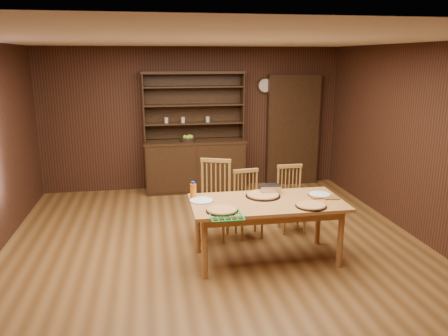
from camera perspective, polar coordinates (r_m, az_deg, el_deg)
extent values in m
plane|color=brown|center=(5.64, -0.68, -11.00)|extent=(6.00, 6.00, 0.00)
plane|color=white|center=(5.11, -0.77, 16.41)|extent=(6.00, 6.00, 0.00)
plane|color=#3E2013|center=(8.16, -4.07, 6.42)|extent=(5.50, 0.00, 5.50)
plane|color=#3E2013|center=(2.46, 10.66, -12.82)|extent=(5.50, 0.00, 5.50)
plane|color=#3E2013|center=(6.26, 25.00, 2.73)|extent=(0.00, 6.00, 6.00)
cube|color=#311E10|center=(8.06, -3.77, 0.17)|extent=(1.80, 0.50, 0.90)
cube|color=#311E10|center=(7.96, -3.83, 3.46)|extent=(1.84, 0.52, 0.04)
cube|color=#311E10|center=(8.10, -4.08, 8.14)|extent=(1.80, 0.02, 1.20)
cube|color=#311E10|center=(7.91, -10.45, 7.80)|extent=(0.02, 0.32, 1.20)
cube|color=#311E10|center=(8.09, 2.38, 8.16)|extent=(0.02, 0.32, 1.20)
cube|color=#311E10|center=(7.91, -4.04, 12.35)|extent=(1.84, 0.34, 0.05)
cylinder|color=#B3A998|center=(7.94, -7.55, 6.21)|extent=(0.07, 0.07, 0.10)
cylinder|color=#B3A998|center=(7.96, -5.38, 6.29)|extent=(0.07, 0.07, 0.10)
cube|color=#311E10|center=(8.50, 8.93, 4.89)|extent=(1.00, 0.18, 2.10)
cylinder|color=#311E10|center=(8.30, 5.36, 10.69)|extent=(0.30, 0.04, 0.30)
cylinder|color=beige|center=(8.28, 5.41, 10.68)|extent=(0.24, 0.01, 0.24)
cube|color=#C28743|center=(5.23, 5.65, -4.54)|extent=(1.81, 0.91, 0.04)
cylinder|color=#C28743|center=(4.90, -2.55, -10.50)|extent=(0.07, 0.07, 0.71)
cylinder|color=#C28743|center=(5.53, -3.46, -7.55)|extent=(0.07, 0.07, 0.71)
cylinder|color=#C28743|center=(5.32, 14.96, -8.94)|extent=(0.07, 0.07, 0.71)
cylinder|color=#C28743|center=(5.91, 12.20, -6.42)|extent=(0.07, 0.07, 0.71)
cube|color=#AA7B3A|center=(5.90, -1.42, -5.08)|extent=(0.56, 0.55, 0.04)
cylinder|color=#AA7B3A|center=(5.88, -3.36, -7.66)|extent=(0.04, 0.04, 0.43)
cylinder|color=#AA7B3A|center=(6.16, -2.64, -6.58)|extent=(0.04, 0.04, 0.43)
cylinder|color=#AA7B3A|center=(5.81, -0.10, -7.90)|extent=(0.04, 0.04, 0.43)
cylinder|color=#AA7B3A|center=(6.10, 0.47, -6.80)|extent=(0.04, 0.04, 0.43)
cube|color=#AA7B3A|center=(5.90, -1.09, 0.99)|extent=(0.41, 0.18, 0.05)
cube|color=#AA7B3A|center=(6.00, 3.28, -5.48)|extent=(0.41, 0.40, 0.04)
cylinder|color=#AA7B3A|center=(5.91, 2.36, -7.89)|extent=(0.03, 0.03, 0.36)
cylinder|color=#AA7B3A|center=(6.15, 1.56, -6.98)|extent=(0.03, 0.03, 0.36)
cylinder|color=#AA7B3A|center=(6.00, 4.99, -7.58)|extent=(0.03, 0.03, 0.36)
cylinder|color=#AA7B3A|center=(6.23, 4.10, -6.70)|extent=(0.03, 0.03, 0.36)
cube|color=#AA7B3A|center=(5.98, 2.87, -0.36)|extent=(0.36, 0.07, 0.05)
cube|color=#AA7B3A|center=(6.25, 8.86, -4.75)|extent=(0.39, 0.37, 0.04)
cylinder|color=#AA7B3A|center=(6.16, 7.91, -7.05)|extent=(0.03, 0.03, 0.37)
cylinder|color=#AA7B3A|center=(6.40, 7.15, -6.19)|extent=(0.03, 0.03, 0.37)
cylinder|color=#AA7B3A|center=(6.25, 10.47, -6.83)|extent=(0.03, 0.03, 0.37)
cylinder|color=#AA7B3A|center=(6.49, 9.63, -5.99)|extent=(0.03, 0.03, 0.37)
cube|color=#AA7B3A|center=(6.25, 8.59, 0.23)|extent=(0.36, 0.04, 0.05)
cylinder|color=black|center=(4.86, -0.26, -5.65)|extent=(0.36, 0.36, 0.01)
cylinder|color=tan|center=(4.85, -0.26, -5.48)|extent=(0.33, 0.33, 0.02)
torus|color=#C58146|center=(4.85, -0.26, -5.48)|extent=(0.34, 0.34, 0.03)
cylinder|color=black|center=(5.10, 11.29, -4.92)|extent=(0.36, 0.36, 0.01)
cylinder|color=tan|center=(5.10, 11.30, -4.76)|extent=(0.33, 0.33, 0.02)
torus|color=#C58146|center=(5.10, 11.30, -4.76)|extent=(0.34, 0.34, 0.03)
cylinder|color=black|center=(5.39, 5.12, -3.66)|extent=(0.43, 0.43, 0.01)
cylinder|color=tan|center=(5.39, 5.12, -3.51)|extent=(0.39, 0.39, 0.02)
torus|color=#C58146|center=(5.39, 5.12, -3.51)|extent=(0.40, 0.40, 0.03)
cylinder|color=white|center=(5.20, -2.95, -4.25)|extent=(0.29, 0.29, 0.01)
torus|color=#324C96|center=(5.20, -2.95, -4.23)|extent=(0.29, 0.29, 0.01)
cylinder|color=white|center=(5.55, 12.36, -3.38)|extent=(0.27, 0.27, 0.01)
torus|color=#324C96|center=(5.55, 12.36, -3.36)|extent=(0.27, 0.27, 0.01)
cube|color=silver|center=(5.52, 5.96, -2.74)|extent=(0.26, 0.20, 0.10)
cylinder|color=orange|center=(5.31, -4.04, -2.99)|extent=(0.08, 0.08, 0.17)
cylinder|color=#152BAB|center=(5.28, -4.06, -1.93)|extent=(0.04, 0.04, 0.03)
cube|color=red|center=(5.48, 13.73, -3.71)|extent=(0.20, 0.20, 0.01)
cube|color=red|center=(5.48, 12.11, -3.62)|extent=(0.20, 0.20, 0.01)
cylinder|color=black|center=(7.89, -4.75, 3.71)|extent=(0.27, 0.27, 0.06)
sphere|color=#88BA31|center=(7.88, -5.13, 4.06)|extent=(0.08, 0.08, 0.08)
sphere|color=#88BA31|center=(7.91, -4.56, 4.11)|extent=(0.08, 0.08, 0.08)
sphere|color=#88BA31|center=(7.83, -4.73, 4.00)|extent=(0.08, 0.08, 0.08)
sphere|color=#88BA31|center=(7.87, -4.31, 4.06)|extent=(0.08, 0.08, 0.08)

